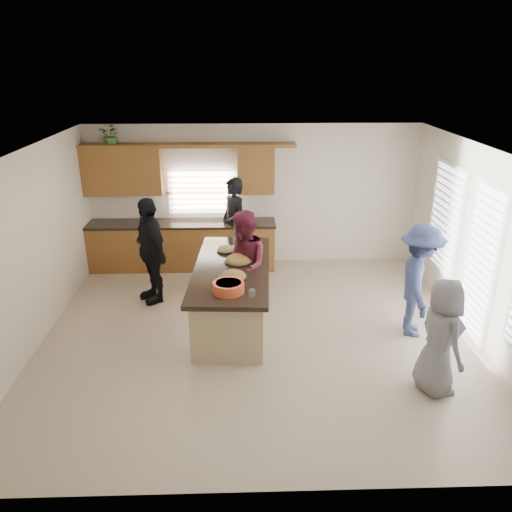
{
  "coord_description": "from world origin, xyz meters",
  "views": [
    {
      "loc": [
        -0.25,
        -6.68,
        3.97
      ],
      "look_at": [
        -0.03,
        0.37,
        1.15
      ],
      "focal_mm": 35.0,
      "sensor_mm": 36.0,
      "label": 1
    }
  ],
  "objects_px": {
    "woman_right_front": "(440,337)",
    "woman_left_front": "(150,250)",
    "island": "(232,295)",
    "woman_left_mid": "(244,265)",
    "woman_right_back": "(419,281)",
    "woman_left_back": "(234,225)",
    "salad_bowl": "(228,287)"
  },
  "relations": [
    {
      "from": "woman_right_front",
      "to": "woman_left_front",
      "type": "bearing_deg",
      "value": 44.18
    },
    {
      "from": "island",
      "to": "woman_left_front",
      "type": "relative_size",
      "value": 1.5
    },
    {
      "from": "island",
      "to": "woman_left_mid",
      "type": "bearing_deg",
      "value": 49.92
    },
    {
      "from": "woman_right_front",
      "to": "island",
      "type": "bearing_deg",
      "value": 42.32
    },
    {
      "from": "woman_right_back",
      "to": "woman_right_front",
      "type": "bearing_deg",
      "value": -173.94
    },
    {
      "from": "woman_left_mid",
      "to": "woman_left_front",
      "type": "bearing_deg",
      "value": -122.02
    },
    {
      "from": "woman_right_back",
      "to": "woman_right_front",
      "type": "xyz_separation_m",
      "value": [
        -0.2,
        -1.42,
        -0.1
      ]
    },
    {
      "from": "island",
      "to": "woman_left_back",
      "type": "bearing_deg",
      "value": 93.02
    },
    {
      "from": "woman_left_mid",
      "to": "island",
      "type": "bearing_deg",
      "value": -54.22
    },
    {
      "from": "salad_bowl",
      "to": "woman_right_front",
      "type": "height_order",
      "value": "woman_right_front"
    },
    {
      "from": "woman_left_mid",
      "to": "woman_left_front",
      "type": "xyz_separation_m",
      "value": [
        -1.59,
        0.61,
        0.04
      ]
    },
    {
      "from": "woman_left_back",
      "to": "woman_left_mid",
      "type": "xyz_separation_m",
      "value": [
        0.19,
        -1.91,
        -0.05
      ]
    },
    {
      "from": "woman_left_back",
      "to": "woman_left_front",
      "type": "distance_m",
      "value": 1.91
    },
    {
      "from": "salad_bowl",
      "to": "woman_left_mid",
      "type": "bearing_deg",
      "value": 78.43
    },
    {
      "from": "salad_bowl",
      "to": "woman_left_mid",
      "type": "distance_m",
      "value": 1.13
    },
    {
      "from": "woman_left_mid",
      "to": "woman_right_front",
      "type": "relative_size",
      "value": 1.15
    },
    {
      "from": "woman_left_mid",
      "to": "woman_right_front",
      "type": "bearing_deg",
      "value": 38.06
    },
    {
      "from": "woman_left_mid",
      "to": "woman_right_back",
      "type": "height_order",
      "value": "woman_left_mid"
    },
    {
      "from": "salad_bowl",
      "to": "woman_right_front",
      "type": "relative_size",
      "value": 0.28
    },
    {
      "from": "woman_left_back",
      "to": "woman_left_mid",
      "type": "height_order",
      "value": "woman_left_back"
    },
    {
      "from": "salad_bowl",
      "to": "woman_left_front",
      "type": "relative_size",
      "value": 0.24
    },
    {
      "from": "woman_left_back",
      "to": "woman_left_front",
      "type": "xyz_separation_m",
      "value": [
        -1.4,
        -1.3,
        -0.01
      ]
    },
    {
      "from": "woman_left_mid",
      "to": "woman_left_front",
      "type": "relative_size",
      "value": 0.96
    },
    {
      "from": "salad_bowl",
      "to": "woman_right_back",
      "type": "relative_size",
      "value": 0.25
    },
    {
      "from": "woman_right_back",
      "to": "island",
      "type": "bearing_deg",
      "value": 94.7
    },
    {
      "from": "island",
      "to": "woman_right_front",
      "type": "xyz_separation_m",
      "value": [
        2.59,
        -1.87,
        0.32
      ]
    },
    {
      "from": "woman_left_back",
      "to": "woman_right_back",
      "type": "distance_m",
      "value": 3.79
    },
    {
      "from": "woman_right_back",
      "to": "woman_left_back",
      "type": "bearing_deg",
      "value": 61.19
    },
    {
      "from": "island",
      "to": "woman_right_back",
      "type": "xyz_separation_m",
      "value": [
        2.79,
        -0.46,
        0.42
      ]
    },
    {
      "from": "woman_left_mid",
      "to": "woman_left_back",
      "type": "bearing_deg",
      "value": 174.63
    },
    {
      "from": "woman_left_mid",
      "to": "woman_right_back",
      "type": "xyz_separation_m",
      "value": [
        2.59,
        -0.66,
        -0.01
      ]
    },
    {
      "from": "island",
      "to": "woman_left_front",
      "type": "height_order",
      "value": "woman_left_front"
    }
  ]
}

